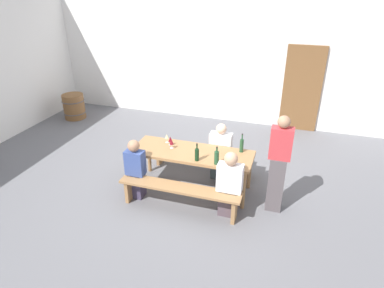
# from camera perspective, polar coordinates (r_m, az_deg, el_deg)

# --- Properties ---
(ground_plane) EXTENTS (24.00, 24.00, 0.00)m
(ground_plane) POSITION_cam_1_polar(r_m,az_deg,el_deg) (6.21, -0.00, -7.46)
(ground_plane) COLOR slate
(back_wall) EXTENTS (14.00, 0.20, 3.20)m
(back_wall) POSITION_cam_1_polar(r_m,az_deg,el_deg) (8.77, 7.21, 13.98)
(back_wall) COLOR white
(back_wall) RESTS_ON ground
(wooden_door) EXTENTS (0.90, 0.06, 2.10)m
(wooden_door) POSITION_cam_1_polar(r_m,az_deg,el_deg) (8.63, 18.27, 8.88)
(wooden_door) COLOR brown
(wooden_door) RESTS_ON ground
(tasting_table) EXTENTS (2.13, 0.76, 0.75)m
(tasting_table) POSITION_cam_1_polar(r_m,az_deg,el_deg) (5.86, -0.00, -2.01)
(tasting_table) COLOR #9E7247
(tasting_table) RESTS_ON ground
(bench_near) EXTENTS (2.03, 0.30, 0.45)m
(bench_near) POSITION_cam_1_polar(r_m,az_deg,el_deg) (5.48, -2.18, -8.13)
(bench_near) COLOR #9E7247
(bench_near) RESTS_ON ground
(bench_far) EXTENTS (2.03, 0.30, 0.45)m
(bench_far) POSITION_cam_1_polar(r_m,az_deg,el_deg) (6.58, 1.80, -1.73)
(bench_far) COLOR #9E7247
(bench_far) RESTS_ON ground
(wine_bottle_0) EXTENTS (0.07, 0.07, 0.35)m
(wine_bottle_0) POSITION_cam_1_polar(r_m,az_deg,el_deg) (5.83, 8.49, -0.21)
(wine_bottle_0) COLOR #234C2D
(wine_bottle_0) RESTS_ON tasting_table
(wine_bottle_1) EXTENTS (0.07, 0.07, 0.31)m
(wine_bottle_1) POSITION_cam_1_polar(r_m,az_deg,el_deg) (5.50, 0.84, -1.77)
(wine_bottle_1) COLOR #143319
(wine_bottle_1) RESTS_ON tasting_table
(wine_bottle_2) EXTENTS (0.08, 0.08, 0.31)m
(wine_bottle_2) POSITION_cam_1_polar(r_m,az_deg,el_deg) (5.41, 4.22, -2.30)
(wine_bottle_2) COLOR #234C2D
(wine_bottle_2) RESTS_ON tasting_table
(wine_glass_0) EXTENTS (0.07, 0.07, 0.17)m
(wine_glass_0) POSITION_cam_1_polar(r_m,az_deg,el_deg) (6.03, -3.72, 0.83)
(wine_glass_0) COLOR silver
(wine_glass_0) RESTS_ON tasting_table
(wine_glass_1) EXTENTS (0.08, 0.08, 0.16)m
(wine_glass_1) POSITION_cam_1_polar(r_m,az_deg,el_deg) (6.11, -4.33, 1.27)
(wine_glass_1) COLOR silver
(wine_glass_1) RESTS_ON tasting_table
(wine_glass_2) EXTENTS (0.08, 0.08, 0.17)m
(wine_glass_2) POSITION_cam_1_polar(r_m,az_deg,el_deg) (5.90, -3.51, 0.34)
(wine_glass_2) COLOR silver
(wine_glass_2) RESTS_ON tasting_table
(seated_guest_near_0) EXTENTS (0.32, 0.24, 1.09)m
(seated_guest_near_0) POSITION_cam_1_polar(r_m,az_deg,el_deg) (5.80, -9.61, -4.40)
(seated_guest_near_0) COLOR #3F3651
(seated_guest_near_0) RESTS_ON ground
(seated_guest_near_1) EXTENTS (0.40, 0.24, 1.13)m
(seated_guest_near_1) POSITION_cam_1_polar(r_m,az_deg,el_deg) (5.33, 6.43, -7.09)
(seated_guest_near_1) COLOR #54444B
(seated_guest_near_1) RESTS_ON ground
(seated_guest_far_0) EXTENTS (0.41, 0.24, 1.11)m
(seated_guest_far_0) POSITION_cam_1_polar(r_m,az_deg,el_deg) (6.29, 4.87, -1.53)
(seated_guest_far_0) COLOR #415459
(seated_guest_far_0) RESTS_ON ground
(standing_host) EXTENTS (0.34, 0.24, 1.66)m
(standing_host) POSITION_cam_1_polar(r_m,az_deg,el_deg) (5.44, 14.54, -3.65)
(standing_host) COLOR #564E50
(standing_host) RESTS_ON ground
(wine_barrel) EXTENTS (0.60, 0.60, 0.67)m
(wine_barrel) POSITION_cam_1_polar(r_m,az_deg,el_deg) (9.71, -19.53, 6.10)
(wine_barrel) COLOR brown
(wine_barrel) RESTS_ON ground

